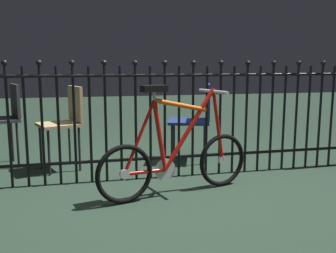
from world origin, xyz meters
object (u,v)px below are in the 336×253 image
chair_charcoal (4,115)px  chair_tan (66,118)px  chair_navy (197,115)px  bicycle (176,157)px

chair_charcoal → chair_tan: bearing=-22.5°
chair_charcoal → chair_tan: size_ratio=1.02×
chair_navy → chair_charcoal: bearing=173.6°
bicycle → chair_navy: bicycle is taller
bicycle → chair_charcoal: bearing=139.9°
chair_charcoal → chair_navy: size_ratio=1.01×
bicycle → chair_tan: (-0.89, 1.01, 0.20)m
chair_charcoal → chair_navy: bearing=-6.4°
chair_navy → chair_tan: chair_navy is taller
bicycle → chair_charcoal: bicycle is taller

